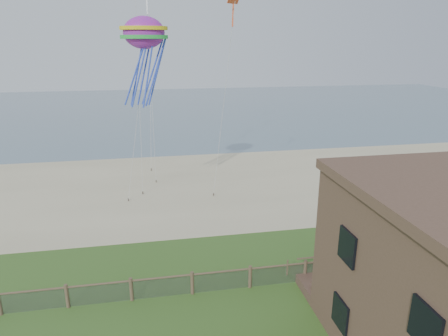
{
  "coord_description": "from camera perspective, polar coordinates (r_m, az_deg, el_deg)",
  "views": [
    {
      "loc": [
        -1.6,
        -11.4,
        12.19
      ],
      "look_at": [
        2.0,
        8.0,
        5.96
      ],
      "focal_mm": 32.0,
      "sensor_mm": 36.0,
      "label": 1
    }
  ],
  "objects": [
    {
      "name": "octopus_kite",
      "position": [
        27.71,
        -11.16,
        15.08
      ],
      "size": [
        3.43,
        2.71,
        6.35
      ],
      "primitive_type": null,
      "rotation": [
        0.0,
        0.0,
        0.19
      ],
      "color": "#F12667"
    },
    {
      "name": "sand_beach",
      "position": [
        35.59,
        -7.3,
        -2.66
      ],
      "size": [
        72.0,
        20.0,
        0.02
      ],
      "primitive_type": "cube",
      "color": "tan",
      "rests_on": "ground"
    },
    {
      "name": "motel_deck",
      "position": [
        24.99,
        27.85,
        -13.26
      ],
      "size": [
        15.0,
        2.0,
        0.5
      ],
      "primitive_type": "cube",
      "color": "brown",
      "rests_on": "ground"
    },
    {
      "name": "ocean",
      "position": [
        78.37,
        -9.3,
        8.34
      ],
      "size": [
        160.0,
        68.0,
        0.02
      ],
      "primitive_type": "cube",
      "color": "slate",
      "rests_on": "ground"
    },
    {
      "name": "picnic_table",
      "position": [
        21.62,
        15.1,
        -16.12
      ],
      "size": [
        2.27,
        1.88,
        0.86
      ],
      "primitive_type": null,
      "rotation": [
        0.0,
        0.0,
        0.19
      ],
      "color": "brown",
      "rests_on": "ground"
    },
    {
      "name": "chainlink_fence",
      "position": [
        21.0,
        -4.55,
        -16.21
      ],
      "size": [
        36.2,
        0.2,
        1.25
      ],
      "primitive_type": null,
      "color": "#503B2D",
      "rests_on": "ground"
    },
    {
      "name": "kite_red",
      "position": [
        27.3,
        1.59,
        22.63
      ],
      "size": [
        1.84,
        1.92,
        2.18
      ],
      "primitive_type": null,
      "rotation": [
        0.44,
        0.0,
        0.63
      ],
      "color": "#D84F26"
    }
  ]
}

